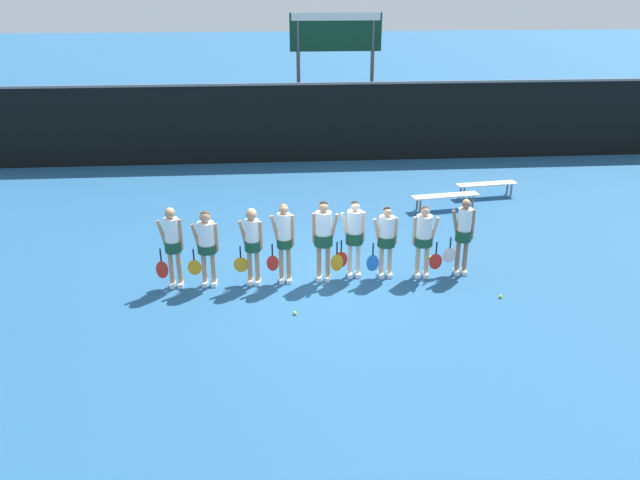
{
  "coord_description": "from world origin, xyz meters",
  "views": [
    {
      "loc": [
        -1.01,
        -12.36,
        6.15
      ],
      "look_at": [
        -0.01,
        -0.03,
        0.95
      ],
      "focal_mm": 35.0,
      "sensor_mm": 36.0,
      "label": 1
    }
  ],
  "objects_px": {
    "player_0": "(172,241)",
    "tennis_ball_3": "(181,263)",
    "scoreboard": "(336,45)",
    "tennis_ball_0": "(430,257)",
    "player_2": "(252,240)",
    "tennis_ball_1": "(342,253)",
    "player_6": "(386,236)",
    "tennis_ball_4": "(295,313)",
    "tennis_ball_2": "(501,296)",
    "bench_courtside": "(445,197)",
    "player_4": "(324,234)",
    "player_3": "(284,237)",
    "player_1": "(206,242)",
    "bench_far": "(487,185)",
    "player_8": "(463,231)",
    "player_5": "(354,233)",
    "player_7": "(424,236)"
  },
  "relations": [
    {
      "from": "scoreboard",
      "to": "player_3",
      "type": "relative_size",
      "value": 2.78
    },
    {
      "from": "player_2",
      "to": "player_5",
      "type": "xyz_separation_m",
      "value": [
        2.21,
        0.18,
        0.01
      ]
    },
    {
      "from": "bench_courtside",
      "to": "tennis_ball_2",
      "type": "bearing_deg",
      "value": -100.61
    },
    {
      "from": "player_3",
      "to": "tennis_ball_3",
      "type": "distance_m",
      "value": 2.81
    },
    {
      "from": "scoreboard",
      "to": "player_1",
      "type": "relative_size",
      "value": 2.95
    },
    {
      "from": "bench_courtside",
      "to": "player_1",
      "type": "bearing_deg",
      "value": -153.79
    },
    {
      "from": "player_1",
      "to": "tennis_ball_3",
      "type": "xyz_separation_m",
      "value": [
        -0.76,
        1.09,
        -0.98
      ]
    },
    {
      "from": "tennis_ball_4",
      "to": "player_0",
      "type": "bearing_deg",
      "value": 149.75
    },
    {
      "from": "player_7",
      "to": "player_3",
      "type": "bearing_deg",
      "value": -173.71
    },
    {
      "from": "player_1",
      "to": "tennis_ball_3",
      "type": "bearing_deg",
      "value": 129.17
    },
    {
      "from": "player_3",
      "to": "player_6",
      "type": "bearing_deg",
      "value": 4.53
    },
    {
      "from": "player_6",
      "to": "tennis_ball_4",
      "type": "bearing_deg",
      "value": -145.2
    },
    {
      "from": "scoreboard",
      "to": "tennis_ball_2",
      "type": "bearing_deg",
      "value": -80.38
    },
    {
      "from": "player_0",
      "to": "tennis_ball_3",
      "type": "height_order",
      "value": "player_0"
    },
    {
      "from": "player_7",
      "to": "tennis_ball_2",
      "type": "height_order",
      "value": "player_7"
    },
    {
      "from": "tennis_ball_3",
      "to": "tennis_ball_2",
      "type": "bearing_deg",
      "value": -17.71
    },
    {
      "from": "scoreboard",
      "to": "tennis_ball_0",
      "type": "height_order",
      "value": "scoreboard"
    },
    {
      "from": "tennis_ball_2",
      "to": "tennis_ball_3",
      "type": "height_order",
      "value": "tennis_ball_2"
    },
    {
      "from": "player_5",
      "to": "player_6",
      "type": "distance_m",
      "value": 0.7
    },
    {
      "from": "bench_courtside",
      "to": "player_4",
      "type": "xyz_separation_m",
      "value": [
        -3.87,
        -4.23,
        0.71
      ]
    },
    {
      "from": "player_4",
      "to": "player_6",
      "type": "bearing_deg",
      "value": 10.31
    },
    {
      "from": "player_4",
      "to": "player_8",
      "type": "bearing_deg",
      "value": 9.44
    },
    {
      "from": "player_5",
      "to": "player_2",
      "type": "bearing_deg",
      "value": -175.95
    },
    {
      "from": "player_3",
      "to": "tennis_ball_0",
      "type": "height_order",
      "value": "player_3"
    },
    {
      "from": "tennis_ball_2",
      "to": "tennis_ball_1",
      "type": "bearing_deg",
      "value": 140.53
    },
    {
      "from": "player_1",
      "to": "bench_far",
      "type": "bearing_deg",
      "value": 37.95
    },
    {
      "from": "tennis_ball_2",
      "to": "scoreboard",
      "type": "bearing_deg",
      "value": 99.62
    },
    {
      "from": "player_0",
      "to": "player_2",
      "type": "relative_size",
      "value": 1.04
    },
    {
      "from": "player_6",
      "to": "tennis_ball_2",
      "type": "height_order",
      "value": "player_6"
    },
    {
      "from": "tennis_ball_2",
      "to": "tennis_ball_4",
      "type": "height_order",
      "value": "tennis_ball_4"
    },
    {
      "from": "player_3",
      "to": "tennis_ball_3",
      "type": "relative_size",
      "value": 27.6
    },
    {
      "from": "tennis_ball_3",
      "to": "tennis_ball_0",
      "type": "bearing_deg",
      "value": -1.2
    },
    {
      "from": "player_3",
      "to": "tennis_ball_2",
      "type": "bearing_deg",
      "value": -11.86
    },
    {
      "from": "player_2",
      "to": "tennis_ball_1",
      "type": "xyz_separation_m",
      "value": [
        2.09,
        1.4,
        -0.99
      ]
    },
    {
      "from": "player_0",
      "to": "tennis_ball_4",
      "type": "height_order",
      "value": "player_0"
    },
    {
      "from": "player_1",
      "to": "player_3",
      "type": "height_order",
      "value": "player_3"
    },
    {
      "from": "player_0",
      "to": "tennis_ball_2",
      "type": "relative_size",
      "value": 25.66
    },
    {
      "from": "scoreboard",
      "to": "player_0",
      "type": "xyz_separation_m",
      "value": [
        -4.64,
        -11.66,
        -2.82
      ]
    },
    {
      "from": "player_1",
      "to": "tennis_ball_0",
      "type": "relative_size",
      "value": 24.54
    },
    {
      "from": "player_6",
      "to": "tennis_ball_2",
      "type": "bearing_deg",
      "value": -31.0
    },
    {
      "from": "player_4",
      "to": "tennis_ball_0",
      "type": "height_order",
      "value": "player_4"
    },
    {
      "from": "bench_far",
      "to": "player_4",
      "type": "distance_m",
      "value": 7.54
    },
    {
      "from": "player_2",
      "to": "player_5",
      "type": "height_order",
      "value": "player_5"
    },
    {
      "from": "scoreboard",
      "to": "bench_far",
      "type": "relative_size",
      "value": 2.64
    },
    {
      "from": "scoreboard",
      "to": "tennis_ball_1",
      "type": "height_order",
      "value": "scoreboard"
    },
    {
      "from": "player_0",
      "to": "player_2",
      "type": "xyz_separation_m",
      "value": [
        1.67,
        0.0,
        -0.03
      ]
    },
    {
      "from": "tennis_ball_2",
      "to": "player_1",
      "type": "bearing_deg",
      "value": 169.74
    },
    {
      "from": "player_5",
      "to": "player_4",
      "type": "bearing_deg",
      "value": -170.43
    },
    {
      "from": "tennis_ball_0",
      "to": "scoreboard",
      "type": "bearing_deg",
      "value": 96.31
    },
    {
      "from": "bench_far",
      "to": "player_5",
      "type": "height_order",
      "value": "player_5"
    }
  ]
}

